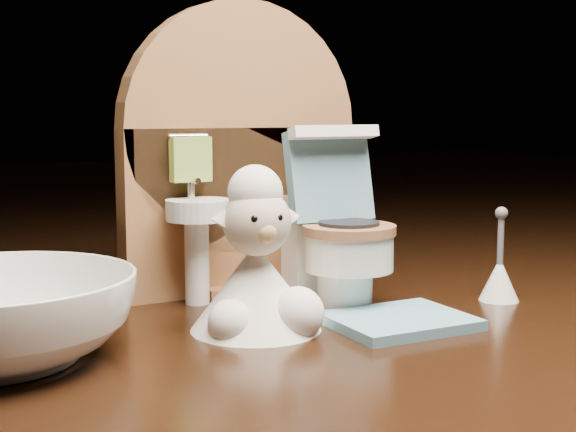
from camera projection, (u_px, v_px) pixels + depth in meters
name	position (u px, v px, depth m)	size (l,w,h in m)	color
backdrop_panel	(240.00, 166.00, 0.42)	(0.13, 0.05, 0.15)	#9D6439
toy_toilet	(336.00, 241.00, 0.39)	(0.05, 0.06, 0.09)	white
bath_mat	(399.00, 321.00, 0.35)	(0.06, 0.05, 0.00)	#5C8D9E
toilet_brush	(499.00, 276.00, 0.40)	(0.02, 0.02, 0.05)	white
plush_lamb	(258.00, 273.00, 0.34)	(0.06, 0.06, 0.07)	white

